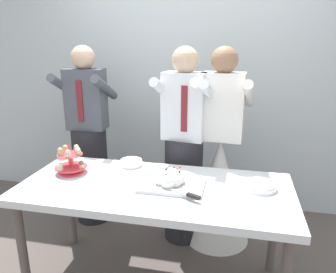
# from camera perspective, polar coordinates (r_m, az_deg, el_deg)

# --- Properties ---
(rear_wall) EXTENTS (5.20, 0.10, 2.90)m
(rear_wall) POSITION_cam_1_polar(r_m,az_deg,el_deg) (3.33, 3.65, 12.23)
(rear_wall) COLOR silver
(rear_wall) RESTS_ON ground_plane
(dessert_table) EXTENTS (1.80, 0.80, 0.78)m
(dessert_table) POSITION_cam_1_polar(r_m,az_deg,el_deg) (2.21, -2.34, -10.32)
(dessert_table) COLOR silver
(dessert_table) RESTS_ON ground_plane
(cupcake_stand) EXTENTS (0.23, 0.23, 0.21)m
(cupcake_stand) POSITION_cam_1_polar(r_m,az_deg,el_deg) (2.45, -16.70, -4.17)
(cupcake_stand) COLOR #D83F4C
(cupcake_stand) RESTS_ON dessert_table
(main_cake_tray) EXTENTS (0.42, 0.36, 0.13)m
(main_cake_tray) POSITION_cam_1_polar(r_m,az_deg,el_deg) (2.16, 0.65, -7.63)
(main_cake_tray) COLOR silver
(main_cake_tray) RESTS_ON dessert_table
(plate_stack) EXTENTS (0.20, 0.20, 0.04)m
(plate_stack) POSITION_cam_1_polar(r_m,az_deg,el_deg) (2.20, 15.97, -8.35)
(plate_stack) COLOR white
(plate_stack) RESTS_ON dessert_table
(round_cake) EXTENTS (0.24, 0.24, 0.06)m
(round_cake) POSITION_cam_1_polar(r_m,az_deg,el_deg) (2.49, -6.44, -4.79)
(round_cake) COLOR white
(round_cake) RESTS_ON dessert_table
(person_groom) EXTENTS (0.52, 0.54, 1.66)m
(person_groom) POSITION_cam_1_polar(r_m,az_deg,el_deg) (2.74, 2.80, -3.82)
(person_groom) COLOR #232328
(person_groom) RESTS_ON ground_plane
(person_bride) EXTENTS (0.56, 0.56, 1.66)m
(person_bride) POSITION_cam_1_polar(r_m,az_deg,el_deg) (2.82, 8.90, -7.05)
(person_bride) COLOR white
(person_bride) RESTS_ON ground_plane
(person_guest) EXTENTS (0.48, 0.51, 1.66)m
(person_guest) POSITION_cam_1_polar(r_m,az_deg,el_deg) (3.13, -13.60, -1.68)
(person_guest) COLOR #232328
(person_guest) RESTS_ON ground_plane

